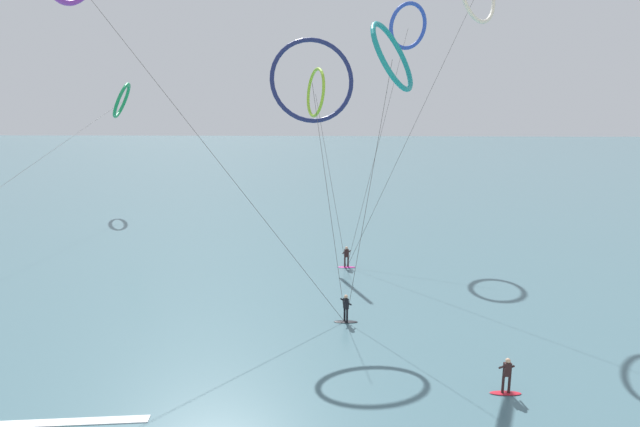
# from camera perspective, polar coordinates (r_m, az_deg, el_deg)

# --- Properties ---
(sea_water) EXTENTS (400.00, 200.00, 0.08)m
(sea_water) POSITION_cam_1_polar(r_m,az_deg,el_deg) (114.70, 1.66, 5.50)
(sea_water) COLOR #476B75
(sea_water) RESTS_ON ground
(surfer_crimson) EXTENTS (1.40, 0.59, 1.70)m
(surfer_crimson) POSITION_cam_1_polar(r_m,az_deg,el_deg) (25.46, 19.67, -16.56)
(surfer_crimson) COLOR red
(surfer_crimson) RESTS_ON ground
(surfer_magenta) EXTENTS (1.40, 0.67, 1.70)m
(surfer_magenta) POSITION_cam_1_polar(r_m,az_deg,el_deg) (41.10, 2.90, -4.91)
(surfer_magenta) COLOR #CC288E
(surfer_magenta) RESTS_ON ground
(surfer_charcoal) EXTENTS (1.40, 0.71, 1.70)m
(surfer_charcoal) POSITION_cam_1_polar(r_m,az_deg,el_deg) (31.15, 2.84, -10.48)
(surfer_charcoal) COLOR black
(surfer_charcoal) RESTS_ON ground
(kite_teal) EXTENTS (4.59, 5.58, 17.43)m
(kite_teal) POSITION_cam_1_polar(r_m,az_deg,el_deg) (32.12, 7.89, 16.55)
(kite_teal) COLOR teal
(kite_teal) RESTS_ON ground
(kite_navy) EXTENTS (5.47, 5.94, 16.74)m
(kite_navy) POSITION_cam_1_polar(r_m,az_deg,el_deg) (33.56, -0.86, 14.30)
(kite_navy) COLOR navy
(kite_navy) RESTS_ON ground
(kite_cobalt) EXTENTS (7.78, 13.44, 21.87)m
(kite_cobalt) POSITION_cam_1_polar(r_m,az_deg,el_deg) (51.95, 9.58, 19.49)
(kite_cobalt) COLOR #2647B7
(kite_cobalt) RESTS_ON ground
(kite_lime) EXTENTS (3.79, 8.32, 15.71)m
(kite_lime) POSITION_cam_1_polar(r_m,az_deg,el_deg) (45.64, -0.48, 13.03)
(kite_lime) COLOR #8CC62D
(kite_lime) RESTS_ON ground
(kite_emerald) EXTENTS (3.23, 52.88, 15.33)m
(kite_emerald) POSITION_cam_1_polar(r_m,az_deg,el_deg) (69.71, -20.83, 11.44)
(kite_emerald) COLOR #199351
(kite_emerald) RESTS_ON ground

